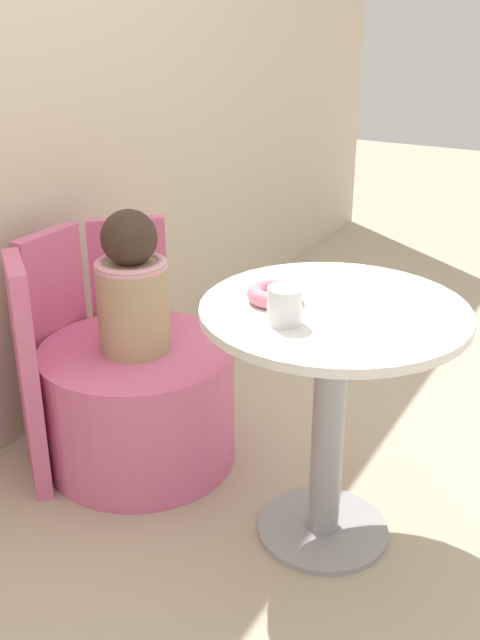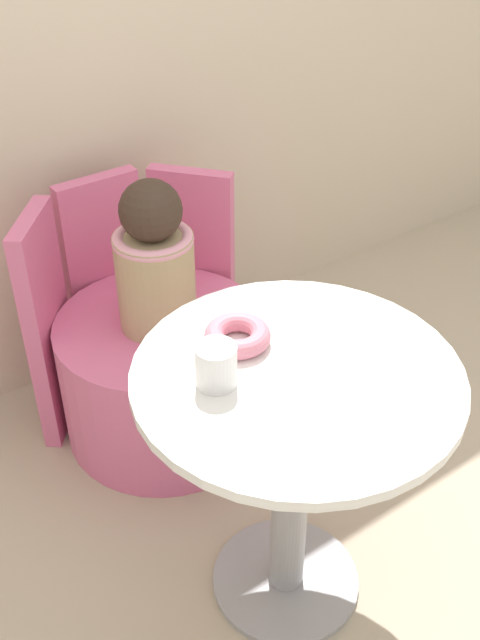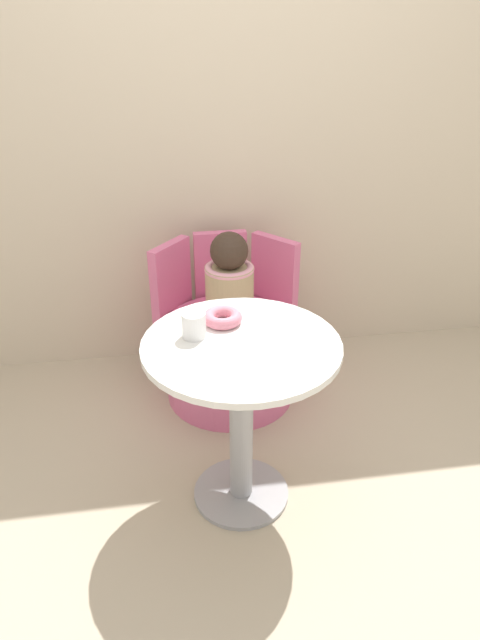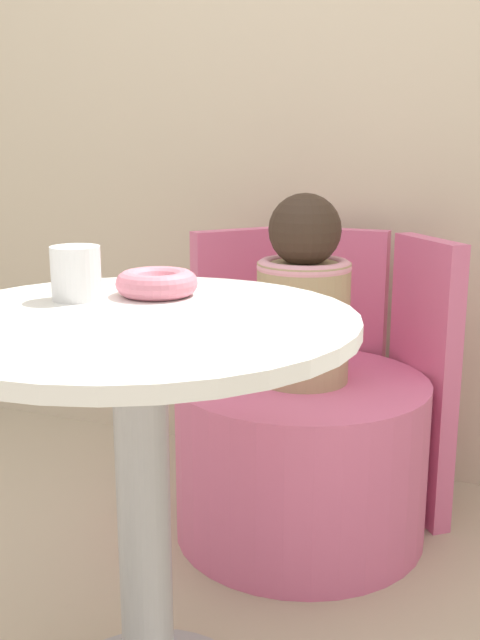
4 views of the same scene
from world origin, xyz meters
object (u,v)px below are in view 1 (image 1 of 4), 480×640
object	(u,v)px
tub_chair	(139,404)
cup	(285,306)
donut	(275,294)
round_table	(331,374)
child_figure	(132,287)

from	to	relation	value
tub_chair	cup	bearing A→B (deg)	-108.70
donut	cup	distance (m)	0.14
round_table	child_figure	xyz separation A→B (m)	(0.05, 0.69, 0.10)
donut	cup	bearing A→B (deg)	-143.30
cup	tub_chair	bearing A→B (deg)	71.30
round_table	tub_chair	distance (m)	0.76
donut	cup	xyz separation A→B (m)	(-0.11, -0.08, 0.02)
child_figure	donut	distance (m)	0.56
donut	round_table	bearing A→B (deg)	-72.83
round_table	tub_chair	xyz separation A→B (m)	(0.05, 0.69, -0.31)
tub_chair	child_figure	bearing A→B (deg)	180.00
cup	child_figure	bearing A→B (deg)	71.30
round_table	cup	xyz separation A→B (m)	(-0.16, 0.07, 0.24)
child_figure	donut	bearing A→B (deg)	-100.55
child_figure	tub_chair	bearing A→B (deg)	0.00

